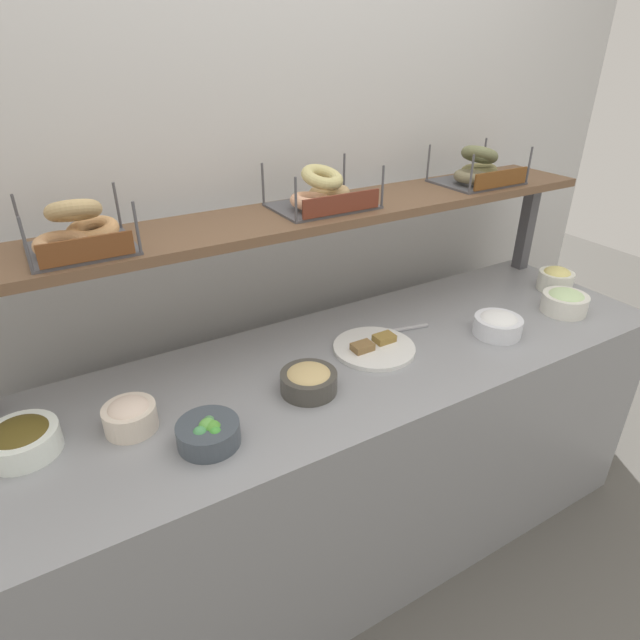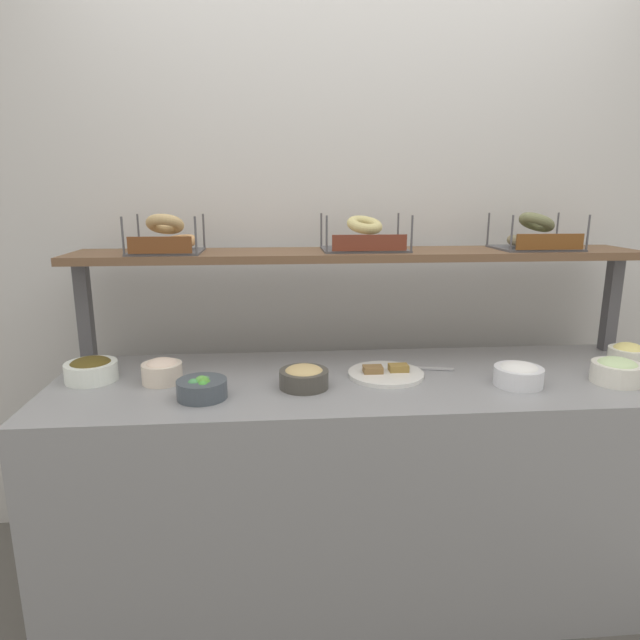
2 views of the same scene
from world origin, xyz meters
TOP-DOWN VIEW (x-y plane):
  - ground_plane at (0.00, 0.00)m, footprint 8.00×8.00m
  - back_wall at (0.00, 0.55)m, footprint 3.45×0.06m
  - deli_counter at (0.00, 0.00)m, footprint 2.25×0.70m
  - shelf_riser_right at (1.07, 0.27)m, footprint 0.05×0.05m
  - upper_shelf at (0.00, 0.27)m, footprint 2.21×0.32m
  - bowl_egg_salad at (1.00, 0.03)m, footprint 0.14×0.14m
  - bowl_veggie_mix at (-0.58, -0.15)m, footprint 0.16×0.16m
  - bowl_hummus at (-0.24, -0.08)m, footprint 0.17×0.17m
  - bowl_scallion_spread at (0.85, -0.13)m, footprint 0.17×0.17m
  - bowl_cream_cheese at (0.50, -0.12)m, footprint 0.17×0.17m
  - bowl_chocolate_spread at (-0.99, 0.05)m, footprint 0.18×0.18m
  - bowl_potato_salad at (-0.73, 0.01)m, footprint 0.14×0.14m
  - serving_plate_white at (0.06, 0.01)m, footprint 0.28×0.28m
  - serving_spoon_near_plate at (0.21, 0.07)m, footprint 0.18×0.06m
  - bagel_basket_sesame at (-0.74, 0.25)m, footprint 0.28×0.26m
  - bagel_basket_plain at (0.02, 0.28)m, footprint 0.33×0.24m
  - bagel_basket_poppy at (0.71, 0.26)m, footprint 0.31×0.26m

SIDE VIEW (x-z plane):
  - ground_plane at x=0.00m, z-range 0.00..0.00m
  - deli_counter at x=0.00m, z-range 0.00..0.85m
  - serving_spoon_near_plate at x=0.21m, z-range 0.85..0.86m
  - serving_plate_white at x=0.06m, z-range 0.84..0.88m
  - bowl_veggie_mix at x=-0.58m, z-range 0.85..0.92m
  - bowl_hummus at x=-0.24m, z-range 0.85..0.93m
  - bowl_cream_cheese at x=0.50m, z-range 0.85..0.93m
  - bowl_chocolate_spread at x=-0.99m, z-range 0.85..0.93m
  - bowl_potato_salad at x=-0.73m, z-range 0.85..0.94m
  - bowl_scallion_spread at x=0.85m, z-range 0.85..0.94m
  - bowl_egg_salad at x=1.00m, z-range 0.85..0.95m
  - shelf_riser_right at x=1.07m, z-range 0.85..1.25m
  - back_wall at x=0.00m, z-range 0.00..2.40m
  - upper_shelf at x=0.00m, z-range 1.25..1.28m
  - bagel_basket_plain at x=0.02m, z-range 1.25..1.39m
  - bagel_basket_poppy at x=0.71m, z-range 1.25..1.40m
  - bagel_basket_sesame at x=-0.74m, z-range 1.25..1.41m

